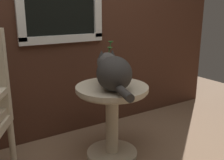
{
  "coord_description": "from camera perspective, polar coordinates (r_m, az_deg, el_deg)",
  "views": [
    {
      "loc": [
        -0.81,
        -1.52,
        1.21
      ],
      "look_at": [
        0.26,
        0.18,
        0.66
      ],
      "focal_mm": 42.27,
      "sensor_mm": 36.0,
      "label": 1
    }
  ],
  "objects": [
    {
      "name": "wicker_side_table",
      "position": [
        2.15,
        -0.0,
        -6.0
      ],
      "size": [
        0.58,
        0.58,
        0.61
      ],
      "color": "beige",
      "rests_on": "ground_plane"
    },
    {
      "name": "cat",
      "position": [
        1.96,
        0.25,
        1.73
      ],
      "size": [
        0.33,
        0.6,
        0.28
      ],
      "color": "#33302D",
      "rests_on": "wicker_side_table"
    },
    {
      "name": "pewter_vase_with_ivy",
      "position": [
        2.17,
        -1.02,
        2.0
      ],
      "size": [
        0.14,
        0.14,
        0.34
      ],
      "color": "slate",
      "rests_on": "wicker_side_table"
    }
  ]
}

